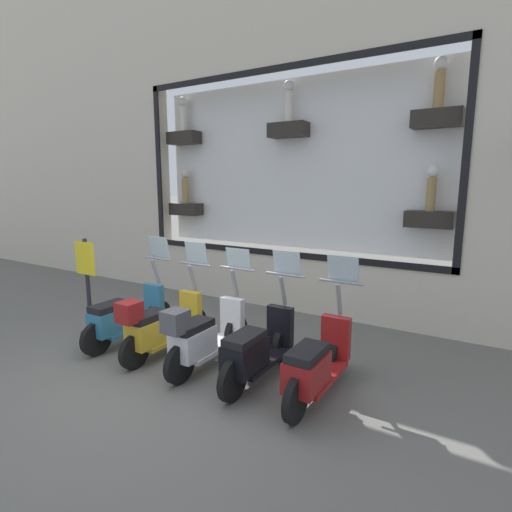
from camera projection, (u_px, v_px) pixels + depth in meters
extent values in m
plane|color=#66635E|center=(160.00, 375.00, 5.36)|extent=(120.00, 120.00, 0.00)
cube|color=beige|center=(283.00, 281.00, 8.29)|extent=(0.40, 6.53, 1.10)
cube|color=black|center=(281.00, 68.00, 7.39)|extent=(0.04, 6.53, 0.12)
cube|color=black|center=(279.00, 253.00, 8.01)|extent=(0.04, 6.53, 0.12)
cube|color=black|center=(466.00, 159.00, 6.06)|extent=(0.04, 0.12, 3.61)
cube|color=black|center=(159.00, 168.00, 9.33)|extent=(0.04, 0.12, 3.61)
cube|color=white|center=(293.00, 165.00, 8.17)|extent=(0.04, 6.29, 3.37)
cube|color=#28231E|center=(437.00, 118.00, 6.49)|extent=(0.36, 0.78, 0.28)
cylinder|color=#9E7F4C|center=(439.00, 90.00, 6.41)|extent=(0.17, 0.17, 0.60)
sphere|color=white|center=(441.00, 63.00, 6.33)|extent=(0.22, 0.22, 0.22)
cube|color=#28231E|center=(288.00, 130.00, 7.87)|extent=(0.36, 0.78, 0.28)
cylinder|color=silver|center=(289.00, 107.00, 7.79)|extent=(0.16, 0.16, 0.58)
sphere|color=white|center=(289.00, 86.00, 7.72)|extent=(0.21, 0.21, 0.21)
cube|color=#28231E|center=(184.00, 138.00, 9.25)|extent=(0.36, 0.78, 0.28)
cylinder|color=silver|center=(183.00, 119.00, 9.17)|extent=(0.16, 0.16, 0.57)
sphere|color=white|center=(183.00, 101.00, 9.10)|extent=(0.20, 0.20, 0.20)
cube|color=#28231E|center=(429.00, 219.00, 6.78)|extent=(0.36, 0.78, 0.28)
cylinder|color=#9E7F4C|center=(431.00, 194.00, 6.70)|extent=(0.16, 0.16, 0.56)
sphere|color=white|center=(433.00, 171.00, 6.63)|extent=(0.20, 0.20, 0.20)
cube|color=#28231E|center=(186.00, 209.00, 9.54)|extent=(0.36, 0.78, 0.28)
cylinder|color=#9E7F4C|center=(186.00, 191.00, 9.46)|extent=(0.16, 0.16, 0.59)
sphere|color=beige|center=(185.00, 174.00, 9.39)|extent=(0.21, 0.21, 0.21)
cylinder|color=black|center=(338.00, 356.00, 5.34)|extent=(0.52, 0.09, 0.52)
cylinder|color=black|center=(296.00, 399.00, 4.26)|extent=(0.52, 0.09, 0.52)
cube|color=maroon|center=(319.00, 376.00, 4.80)|extent=(1.02, 0.38, 0.06)
cube|color=maroon|center=(307.00, 372.00, 4.45)|extent=(0.61, 0.35, 0.36)
cube|color=black|center=(307.00, 353.00, 4.41)|extent=(0.58, 0.31, 0.10)
cube|color=maroon|center=(336.00, 337.00, 5.20)|extent=(0.12, 0.37, 0.56)
cylinder|color=gray|center=(339.00, 299.00, 5.17)|extent=(0.20, 0.06, 0.45)
cylinder|color=gray|center=(341.00, 282.00, 5.19)|extent=(0.04, 0.61, 0.04)
cube|color=silver|center=(343.00, 269.00, 5.20)|extent=(0.09, 0.42, 0.34)
cylinder|color=black|center=(283.00, 343.00, 5.76)|extent=(0.52, 0.09, 0.52)
cylinder|color=black|center=(233.00, 380.00, 4.68)|extent=(0.52, 0.09, 0.52)
cube|color=black|center=(261.00, 361.00, 5.22)|extent=(1.02, 0.38, 0.06)
cube|color=black|center=(245.00, 356.00, 4.87)|extent=(0.61, 0.35, 0.36)
cube|color=black|center=(245.00, 338.00, 4.83)|extent=(0.58, 0.31, 0.10)
cube|color=black|center=(280.00, 326.00, 5.62)|extent=(0.12, 0.37, 0.56)
cylinder|color=gray|center=(283.00, 291.00, 5.59)|extent=(0.20, 0.06, 0.45)
cylinder|color=gray|center=(285.00, 275.00, 5.61)|extent=(0.04, 0.60, 0.04)
cube|color=silver|center=(287.00, 262.00, 5.62)|extent=(0.09, 0.42, 0.34)
cylinder|color=black|center=(236.00, 333.00, 6.18)|extent=(0.52, 0.09, 0.52)
cylinder|color=black|center=(180.00, 364.00, 5.10)|extent=(0.52, 0.09, 0.52)
cube|color=silver|center=(211.00, 348.00, 5.64)|extent=(1.02, 0.39, 0.06)
cube|color=silver|center=(193.00, 342.00, 5.29)|extent=(0.61, 0.35, 0.36)
cube|color=black|center=(193.00, 326.00, 5.25)|extent=(0.58, 0.31, 0.10)
cube|color=silver|center=(232.00, 316.00, 6.04)|extent=(0.12, 0.37, 0.56)
cylinder|color=gray|center=(235.00, 283.00, 6.01)|extent=(0.20, 0.06, 0.45)
cylinder|color=gray|center=(237.00, 269.00, 6.03)|extent=(0.04, 0.60, 0.04)
cube|color=silver|center=(238.00, 258.00, 6.04)|extent=(0.08, 0.42, 0.31)
cube|color=#4C4C51|center=(175.00, 321.00, 4.95)|extent=(0.28, 0.28, 0.28)
cylinder|color=black|center=(196.00, 324.00, 6.61)|extent=(0.49, 0.09, 0.49)
cylinder|color=black|center=(134.00, 352.00, 5.51)|extent=(0.49, 0.09, 0.49)
cube|color=gold|center=(168.00, 337.00, 6.06)|extent=(1.02, 0.39, 0.06)
cube|color=gold|center=(149.00, 332.00, 5.71)|extent=(0.61, 0.35, 0.36)
cube|color=black|center=(148.00, 316.00, 5.67)|extent=(0.58, 0.31, 0.10)
cube|color=gold|center=(191.00, 308.00, 6.46)|extent=(0.12, 0.37, 0.56)
cylinder|color=gray|center=(193.00, 278.00, 6.43)|extent=(0.20, 0.06, 0.45)
cylinder|color=gray|center=(195.00, 264.00, 6.45)|extent=(0.04, 0.60, 0.04)
cube|color=silver|center=(196.00, 253.00, 6.45)|extent=(0.09, 0.42, 0.36)
cube|color=maroon|center=(129.00, 312.00, 5.36)|extent=(0.28, 0.28, 0.28)
cylinder|color=black|center=(159.00, 315.00, 7.02)|extent=(0.51, 0.09, 0.51)
cylinder|color=black|center=(96.00, 339.00, 5.93)|extent=(0.51, 0.09, 0.51)
cube|color=teal|center=(130.00, 327.00, 6.48)|extent=(1.02, 0.38, 0.06)
cube|color=teal|center=(111.00, 321.00, 6.12)|extent=(0.61, 0.35, 0.36)
cube|color=black|center=(110.00, 307.00, 6.08)|extent=(0.58, 0.31, 0.10)
cube|color=teal|center=(154.00, 300.00, 6.88)|extent=(0.12, 0.37, 0.56)
cylinder|color=gray|center=(156.00, 271.00, 6.85)|extent=(0.20, 0.06, 0.45)
cylinder|color=gray|center=(158.00, 259.00, 6.87)|extent=(0.04, 0.60, 0.04)
cube|color=silver|center=(159.00, 247.00, 6.87)|extent=(0.10, 0.42, 0.38)
cylinder|color=#232326|center=(92.00, 332.00, 6.87)|extent=(0.36, 0.36, 0.02)
cylinder|color=#232326|center=(88.00, 287.00, 6.73)|extent=(0.07, 0.07, 1.64)
cube|color=yellow|center=(85.00, 258.00, 6.63)|extent=(0.03, 0.45, 0.55)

